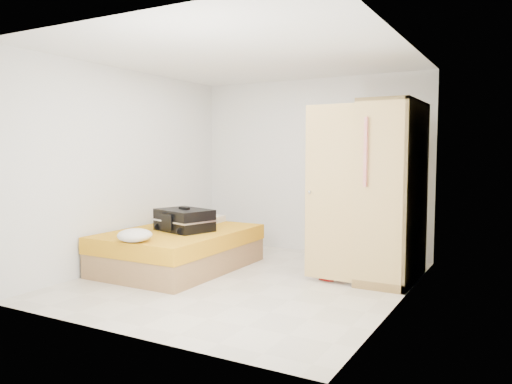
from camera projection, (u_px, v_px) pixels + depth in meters
The scene contains 7 objects.
room at pixel (244, 170), 5.78m from camera, with size 4.00×4.02×2.60m.
bed at pixel (179, 249), 6.48m from camera, with size 1.42×2.02×0.50m.
wardrobe at pixel (388, 196), 5.85m from camera, with size 1.17×1.20×2.10m.
person at pixel (335, 203), 5.97m from camera, with size 0.66×0.43×1.81m, color red.
suitcase at pixel (184, 220), 6.42m from camera, with size 0.83×0.70×0.31m.
round_cushion at pixel (135, 235), 5.63m from camera, with size 0.40×0.40×0.15m, color white.
pillow at pixel (206, 218), 7.27m from camera, with size 0.51×0.26×0.09m, color white.
Camera 1 is at (2.92, -4.99, 1.53)m, focal length 35.00 mm.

